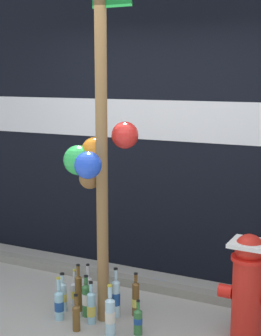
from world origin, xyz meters
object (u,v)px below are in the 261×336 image
(bottle_2, at_px, (88,291))
(bottle_9, at_px, (136,298))
(bottle_11, at_px, (59,304))
(bottle_1, at_px, (110,315))
(bottle_7, at_px, (116,297))
(bottle_8, at_px, (75,292))
(bottle_3, at_px, (79,291))
(bottle_4, at_px, (138,321))
(bottle_0, at_px, (91,307))
(bottle_5, at_px, (76,316))
(fire_hydrant, at_px, (248,284))
(bottle_10, at_px, (63,295))
(bottle_6, at_px, (86,299))
(memorial_post, at_px, (97,126))

(bottle_2, xyz_separation_m, bottle_9, (0.43, 0.04, 0.00))
(bottle_11, bearing_deg, bottle_1, -4.52)
(bottle_2, bearing_deg, bottle_9, 5.86)
(bottle_7, height_order, bottle_8, bottle_7)
(bottle_3, distance_m, bottle_4, 0.64)
(bottle_4, distance_m, bottle_9, 0.31)
(bottle_0, relative_size, bottle_5, 1.18)
(fire_hydrant, height_order, bottle_0, fire_hydrant)
(bottle_3, bearing_deg, fire_hydrant, 7.40)
(fire_hydrant, height_order, bottle_11, fire_hydrant)
(bottle_4, xyz_separation_m, bottle_10, (-0.75, 0.08, 0.03))
(bottle_3, bearing_deg, bottle_7, 8.99)
(fire_hydrant, height_order, bottle_6, fire_hydrant)
(bottle_3, xyz_separation_m, bottle_10, (-0.12, -0.06, -0.03))
(bottle_8, bearing_deg, bottle_3, -42.49)
(fire_hydrant, height_order, bottle_7, fire_hydrant)
(bottle_6, xyz_separation_m, bottle_9, (0.37, 0.19, 0.00))
(fire_hydrant, distance_m, bottle_11, 1.54)
(bottle_5, bearing_deg, bottle_3, 118.21)
(bottle_1, relative_size, bottle_10, 1.21)
(bottle_10, bearing_deg, fire_hydrant, 9.10)
(bottle_1, height_order, bottle_8, bottle_1)
(bottle_9, relative_size, bottle_11, 1.03)
(fire_hydrant, bearing_deg, bottle_8, -176.12)
(bottle_6, bearing_deg, bottle_8, 145.59)
(bottle_4, bearing_deg, fire_hydrant, 22.80)
(bottle_0, height_order, bottle_9, bottle_9)
(memorial_post, bearing_deg, bottle_9, 34.26)
(bottle_4, height_order, bottle_7, bottle_7)
(bottle_0, xyz_separation_m, bottle_9, (0.27, 0.28, 0.01))
(bottle_2, distance_m, bottle_9, 0.44)
(bottle_1, bearing_deg, fire_hydrant, 23.70)
(bottle_3, distance_m, bottle_9, 0.50)
(bottle_4, bearing_deg, bottle_8, 162.67)
(bottle_2, distance_m, bottle_6, 0.15)
(fire_hydrant, distance_m, bottle_5, 1.36)
(memorial_post, distance_m, bottle_1, 1.47)
(bottle_2, height_order, bottle_10, bottle_2)
(bottle_5, relative_size, bottle_7, 0.72)
(bottle_0, height_order, bottle_10, bottle_0)
(bottle_5, bearing_deg, bottle_1, 12.57)
(bottle_8, bearing_deg, bottle_0, -37.53)
(bottle_9, bearing_deg, bottle_10, -162.14)
(memorial_post, distance_m, bottle_7, 1.44)
(bottle_5, distance_m, bottle_6, 0.25)
(bottle_4, bearing_deg, bottle_9, 118.29)
(bottle_1, xyz_separation_m, bottle_5, (-0.27, -0.06, -0.04))
(bottle_3, distance_m, bottle_10, 0.14)
(bottle_6, bearing_deg, bottle_2, 114.73)
(memorial_post, xyz_separation_m, bottle_6, (-0.12, -0.01, -1.45))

